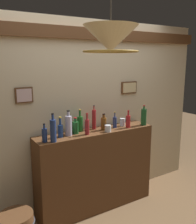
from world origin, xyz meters
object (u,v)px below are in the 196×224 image
at_px(liquor_bottle_rye, 128,121).
at_px(pendant_lamp, 111,39).
at_px(glass_tumbler_rocks, 122,122).
at_px(liquor_bottle_amaro, 53,130).
at_px(liquor_bottle_bourbon, 87,126).
at_px(glass_tumbler_highball, 108,128).
at_px(liquor_bottle_mezcal, 144,117).
at_px(liquor_bottle_sherry, 68,125).
at_px(liquor_bottle_brandy, 60,130).
at_px(liquor_bottle_vodka, 44,135).
at_px(liquor_bottle_tequila, 80,123).
at_px(liquor_bottle_port, 115,122).
at_px(liquor_bottle_vermouth, 75,127).
at_px(liquor_bottle_whiskey, 94,119).
at_px(liquor_bottle_rum, 104,123).

xyz_separation_m(liquor_bottle_rye, pendant_lamp, (-0.76, -0.69, 0.95)).
distance_m(glass_tumbler_rocks, pendant_lamp, 1.48).
relative_size(liquor_bottle_amaro, pendant_lamp, 0.51).
bearing_deg(liquor_bottle_amaro, liquor_bottle_bourbon, 6.44).
height_order(liquor_bottle_bourbon, glass_tumbler_highball, liquor_bottle_bourbon).
relative_size(liquor_bottle_mezcal, pendant_lamp, 0.44).
distance_m(liquor_bottle_sherry, liquor_bottle_brandy, 0.11).
bearing_deg(liquor_bottle_vodka, liquor_bottle_brandy, 17.66).
bearing_deg(liquor_bottle_tequila, liquor_bottle_mezcal, -11.97).
height_order(liquor_bottle_port, liquor_bottle_amaro, liquor_bottle_amaro).
bearing_deg(liquor_bottle_port, liquor_bottle_vermouth, 177.16).
bearing_deg(liquor_bottle_sherry, glass_tumbler_highball, -12.97).
height_order(liquor_bottle_vermouth, glass_tumbler_highball, liquor_bottle_vermouth).
height_order(liquor_bottle_vodka, glass_tumbler_rocks, liquor_bottle_vodka).
xyz_separation_m(liquor_bottle_brandy, liquor_bottle_whiskey, (0.50, 0.09, 0.04)).
relative_size(liquor_bottle_mezcal, liquor_bottle_brandy, 1.15).
height_order(liquor_bottle_mezcal, glass_tumbler_highball, liquor_bottle_mezcal).
distance_m(liquor_bottle_mezcal, glass_tumbler_rocks, 0.30).
relative_size(liquor_bottle_bourbon, liquor_bottle_rye, 1.12).
relative_size(liquor_bottle_sherry, glass_tumbler_rocks, 2.92).
xyz_separation_m(liquor_bottle_sherry, pendant_lamp, (0.05, -0.78, 0.92)).
bearing_deg(liquor_bottle_bourbon, liquor_bottle_tequila, 92.06).
bearing_deg(liquor_bottle_mezcal, liquor_bottle_brandy, 176.05).
xyz_separation_m(liquor_bottle_vodka, liquor_bottle_port, (0.98, 0.08, -0.00)).
distance_m(liquor_bottle_vermouth, liquor_bottle_whiskey, 0.30).
relative_size(liquor_bottle_bourbon, liquor_bottle_tequila, 0.94).
distance_m(liquor_bottle_mezcal, glass_tumbler_highball, 0.60).
height_order(liquor_bottle_brandy, glass_tumbler_highball, liquor_bottle_brandy).
bearing_deg(liquor_bottle_rye, liquor_bottle_vermouth, 170.64).
height_order(liquor_bottle_sherry, liquor_bottle_mezcal, liquor_bottle_sherry).
distance_m(liquor_bottle_brandy, liquor_bottle_vermouth, 0.21).
xyz_separation_m(liquor_bottle_vermouth, glass_tumbler_rocks, (0.70, -0.01, -0.03)).
bearing_deg(liquor_bottle_rum, liquor_bottle_tequila, 159.15).
bearing_deg(liquor_bottle_bourbon, liquor_bottle_whiskey, 39.81).
height_order(liquor_bottle_vodka, liquor_bottle_port, liquor_bottle_port).
bearing_deg(pendant_lamp, liquor_bottle_rum, 60.62).
height_order(liquor_bottle_port, liquor_bottle_rye, liquor_bottle_rye).
distance_m(liquor_bottle_sherry, glass_tumbler_rocks, 0.80).
relative_size(liquor_bottle_port, liquor_bottle_rye, 0.91).
bearing_deg(glass_tumbler_highball, liquor_bottle_vodka, 177.76).
xyz_separation_m(liquor_bottle_tequila, pendant_lamp, (-0.15, -0.88, 0.94)).
relative_size(liquor_bottle_rum, glass_tumbler_highball, 2.56).
height_order(liquor_bottle_rum, liquor_bottle_rye, liquor_bottle_rye).
xyz_separation_m(liquor_bottle_vermouth, glass_tumbler_highball, (0.38, -0.14, -0.04)).
distance_m(liquor_bottle_rum, liquor_bottle_brandy, 0.59).
height_order(liquor_bottle_mezcal, liquor_bottle_vodka, liquor_bottle_mezcal).
relative_size(liquor_bottle_port, liquor_bottle_amaro, 0.67).
xyz_separation_m(liquor_bottle_vodka, liquor_bottle_rye, (1.13, -0.01, 0.01)).
bearing_deg(liquor_bottle_tequila, liquor_bottle_vermouth, -146.28).
height_order(liquor_bottle_vodka, pendant_lamp, pendant_lamp).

